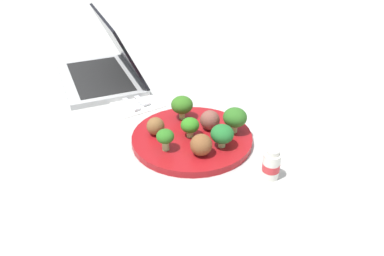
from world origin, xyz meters
name	(u,v)px	position (x,y,z in m)	size (l,w,h in m)	color
ground_plane	(192,141)	(0.00, 0.00, 0.00)	(4.00, 4.00, 0.00)	#B2B2AD
plate	(192,138)	(0.00, 0.00, 0.01)	(0.28, 0.28, 0.02)	maroon
broccoli_floret_mid_right	(165,137)	(0.01, -0.08, 0.05)	(0.04, 0.04, 0.05)	#99C77B
broccoli_floret_mid_left	(190,126)	(0.00, -0.01, 0.04)	(0.04, 0.04, 0.05)	#A6CB75
broccoli_floret_front_right	(235,118)	(0.05, 0.09, 0.05)	(0.06, 0.06, 0.06)	#A3BA69
broccoli_floret_front_left	(222,134)	(0.08, 0.03, 0.05)	(0.05, 0.05, 0.05)	#99C276
broccoli_floret_back_left	(182,105)	(-0.08, 0.03, 0.05)	(0.05, 0.05, 0.06)	#9ECA69
meatball_far_rim	(201,145)	(0.07, -0.03, 0.04)	(0.05, 0.05, 0.05)	brown
meatball_back_left	(156,126)	(-0.05, -0.06, 0.04)	(0.04, 0.04, 0.04)	brown
meatball_near_rim	(211,121)	(0.00, 0.05, 0.04)	(0.05, 0.05, 0.05)	brown
napkin	(132,100)	(-0.27, -0.01, 0.00)	(0.17, 0.12, 0.01)	white
fork	(139,97)	(-0.26, 0.00, 0.01)	(0.12, 0.02, 0.01)	silver
knife	(127,100)	(-0.26, -0.03, 0.01)	(0.15, 0.02, 0.01)	silver
yogurt_bottle	(271,165)	(0.20, 0.05, 0.03)	(0.04, 0.04, 0.07)	white
laptop	(105,69)	(-0.44, -0.01, 0.04)	(0.36, 0.29, 0.20)	#B9B9B9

